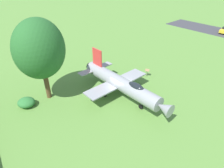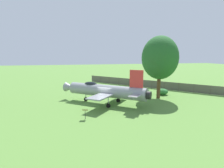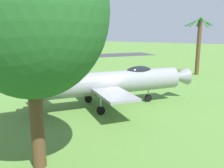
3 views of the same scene
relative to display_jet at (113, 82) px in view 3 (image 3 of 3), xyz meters
The scene contains 10 objects.
ground_plane 1.94m from the display_jet, 130.07° to the right, with size 200.00×200.00×0.00m, color #568438.
parking_strip 37.62m from the display_jet, 133.94° to the left, with size 41.61×8.00×0.00m, color #38383D.
display_jet is the anchor object (origin of this frame).
shade_tree 10.25m from the display_jet, 82.16° to the right, with size 6.29×5.47×9.82m.
palm_tree 17.84m from the display_jet, 79.22° to the left, with size 3.66×4.03×7.42m.
info_plaque 6.72m from the display_jet, 151.44° to the left, with size 0.52×0.67×1.14m.
parked_car_silver 38.73m from the display_jet, 125.02° to the left, with size 4.35×4.01×1.53m.
parked_car_green 37.91m from the display_jet, 131.18° to the left, with size 4.67×4.49×1.45m.
parked_car_black 37.52m from the display_jet, 137.52° to the left, with size 4.36×4.15×1.55m.
parked_car_yellow 37.57m from the display_jet, 143.35° to the left, with size 4.48×3.97×1.45m.
Camera 3 is at (8.76, -15.76, 5.74)m, focal length 39.11 mm.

